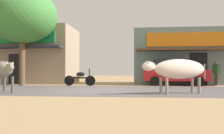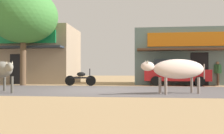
# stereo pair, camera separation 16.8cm
# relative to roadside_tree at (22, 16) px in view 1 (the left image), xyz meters

# --- Properties ---
(ground) EXTENTS (80.00, 80.00, 0.00)m
(ground) POSITION_rel_roadside_tree_xyz_m (5.36, -3.38, -4.46)
(ground) COLOR #A48459
(asphalt_road) EXTENTS (72.00, 6.43, 0.00)m
(asphalt_road) POSITION_rel_roadside_tree_xyz_m (5.36, -3.38, -4.46)
(asphalt_road) COLOR #565152
(asphalt_road) RESTS_ON ground
(storefront_left_cafe) EXTENTS (7.36, 5.02, 4.23)m
(storefront_left_cafe) POSITION_rel_roadside_tree_xyz_m (-1.23, 3.37, -2.34)
(storefront_left_cafe) COLOR gray
(storefront_left_cafe) RESTS_ON ground
(storefront_right_club) EXTENTS (8.36, 5.02, 3.81)m
(storefront_right_club) POSITION_rel_roadside_tree_xyz_m (11.29, 3.36, -2.55)
(storefront_right_club) COLOR slate
(storefront_right_club) RESTS_ON ground
(roadside_tree) EXTENTS (4.40, 4.40, 6.24)m
(roadside_tree) POSITION_rel_roadside_tree_xyz_m (0.00, 0.00, 0.00)
(roadside_tree) COLOR brown
(roadside_tree) RESTS_ON ground
(parked_hatchback_car) EXTENTS (4.13, 2.13, 1.64)m
(parked_hatchback_car) POSITION_rel_roadside_tree_xyz_m (9.70, 1.00, -3.62)
(parked_hatchback_car) COLOR red
(parked_hatchback_car) RESTS_ON ground
(parked_motorcycle) EXTENTS (2.00, 0.28, 1.07)m
(parked_motorcycle) POSITION_rel_roadside_tree_xyz_m (3.78, 0.02, -3.99)
(parked_motorcycle) COLOR black
(parked_motorcycle) RESTS_ON ground
(cow_near_brown) EXTENTS (2.11, 2.25, 1.32)m
(cow_near_brown) POSITION_rel_roadside_tree_xyz_m (1.65, -5.24, -3.49)
(cow_near_brown) COLOR gray
(cow_near_brown) RESTS_ON ground
(cow_far_dark) EXTENTS (2.75, 1.58, 1.39)m
(cow_far_dark) POSITION_rel_roadside_tree_xyz_m (8.97, -5.05, -3.48)
(cow_far_dark) COLOR beige
(cow_far_dark) RESTS_ON ground
(pedestrian_by_shop) EXTENTS (0.48, 0.61, 1.53)m
(pedestrian_by_shop) POSITION_rel_roadside_tree_xyz_m (12.38, 1.30, -3.57)
(pedestrian_by_shop) COLOR brown
(pedestrian_by_shop) RESTS_ON ground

